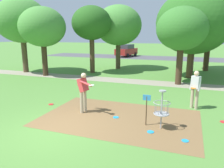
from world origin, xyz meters
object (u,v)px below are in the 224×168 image
frisbee_mid_grass (116,117)px  tree_mid_center (22,21)px  tree_near_right (92,23)px  tree_mid_right (182,29)px  tree_far_center (42,27)px  parked_car_leftmost (126,50)px  player_throwing (195,88)px  frisbee_by_tee (51,104)px  frisbee_far_right (223,122)px  player_foreground_watching (83,90)px  tree_mid_left (118,26)px  tree_near_left (193,23)px  frisbee_near_basket (150,132)px  tree_far_left (210,19)px  disc_golf_basket (160,108)px  frisbee_far_left (185,141)px

frisbee_mid_grass → tree_mid_center: tree_mid_center is taller
frisbee_mid_grass → tree_mid_center: size_ratio=0.04×
tree_near_right → tree_mid_right: 7.68m
tree_far_center → parked_car_leftmost: size_ratio=1.20×
player_throwing → frisbee_by_tee: size_ratio=7.31×
frisbee_far_right → tree_near_right: tree_near_right is taller
player_throwing → tree_near_right: bearing=139.6°
player_foreground_watching → tree_mid_left: size_ratio=0.29×
frisbee_far_right → tree_near_left: 9.83m
frisbee_near_basket → tree_far_left: bearing=80.5°
parked_car_leftmost → frisbee_mid_grass: bearing=-74.7°
player_foreground_watching → tree_mid_right: (3.47, 6.98, 2.61)m
disc_golf_basket → tree_mid_right: size_ratio=0.28×
tree_near_left → player_throwing: bearing=-87.8°
frisbee_by_tee → parked_car_leftmost: size_ratio=0.05×
frisbee_mid_grass → tree_near_right: tree_near_right is taller
frisbee_far_left → tree_mid_center: tree_mid_center is taller
frisbee_mid_grass → tree_near_left: (2.63, 9.80, 4.09)m
tree_near_left → tree_far_left: 4.32m
player_throwing → tree_near_right: tree_near_right is taller
frisbee_far_right → frisbee_by_tee: bearing=-176.5°
player_throwing → frisbee_mid_grass: 3.81m
tree_mid_left → player_throwing: bearing=-55.3°
disc_golf_basket → tree_far_left: tree_far_left is taller
parked_car_leftmost → tree_near_left: bearing=-57.4°
disc_golf_basket → tree_far_left: 14.96m
tree_near_right → tree_far_center: tree_near_right is taller
disc_golf_basket → tree_far_center: size_ratio=0.26×
player_foreground_watching → tree_mid_left: tree_mid_left is taller
tree_far_center → player_throwing: bearing=-21.7°
frisbee_by_tee → tree_near_left: tree_near_left is taller
player_foreground_watching → tree_mid_left: (-2.50, 12.11, 3.11)m
frisbee_far_right → player_foreground_watching: bearing=-171.4°
player_foreground_watching → tree_far_left: (5.50, 13.73, 3.64)m
frisbee_far_left → tree_near_left: bearing=90.2°
tree_near_left → parked_car_leftmost: (-9.31, 14.53, -3.18)m
frisbee_by_tee → tree_near_right: size_ratio=0.04×
disc_golf_basket → tree_near_right: bearing=126.3°
tree_mid_left → tree_mid_right: size_ratio=1.20×
tree_near_right → frisbee_near_basket: bearing=-55.8°
tree_mid_left → tree_far_center: 7.03m
player_throwing → tree_mid_left: bearing=124.7°
parked_car_leftmost → tree_far_center: bearing=-95.5°
tree_mid_right → frisbee_mid_grass: bearing=-105.5°
player_throwing → tree_mid_center: tree_mid_center is taller
frisbee_near_basket → disc_golf_basket: bearing=63.5°
frisbee_by_tee → disc_golf_basket: bearing=-10.0°
disc_golf_basket → tree_mid_right: 8.04m
player_foreground_watching → tree_far_center: (-6.89, 6.62, 2.83)m
tree_near_left → tree_mid_left: bearing=159.8°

